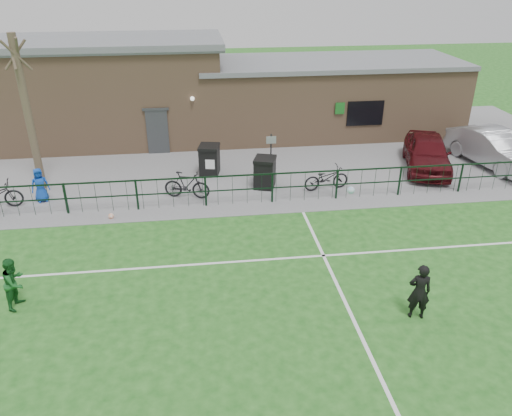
{
  "coord_description": "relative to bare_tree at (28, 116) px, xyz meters",
  "views": [
    {
      "loc": [
        -1.78,
        -8.89,
        8.29
      ],
      "look_at": [
        0.0,
        5.0,
        1.3
      ],
      "focal_mm": 35.0,
      "sensor_mm": 36.0,
      "label": 1
    }
  ],
  "objects": [
    {
      "name": "ground",
      "position": [
        8.0,
        -10.5,
        -3.0
      ],
      "size": [
        90.0,
        90.0,
        0.0
      ],
      "primitive_type": "plane",
      "color": "#1D5619",
      "rests_on": "ground"
    },
    {
      "name": "paving_strip",
      "position": [
        8.0,
        3.0,
        -2.99
      ],
      "size": [
        34.0,
        13.0,
        0.02
      ],
      "primitive_type": "cube",
      "color": "slate",
      "rests_on": "ground"
    },
    {
      "name": "pitch_line_touch",
      "position": [
        8.0,
        -2.7,
        -3.0
      ],
      "size": [
        28.0,
        0.1,
        0.01
      ],
      "primitive_type": "cube",
      "color": "white",
      "rests_on": "ground"
    },
    {
      "name": "pitch_line_mid",
      "position": [
        8.0,
        -6.5,
        -3.0
      ],
      "size": [
        28.0,
        0.1,
        0.01
      ],
      "primitive_type": "cube",
      "color": "white",
      "rests_on": "ground"
    },
    {
      "name": "pitch_line_perp",
      "position": [
        10.0,
        -10.5,
        -3.0
      ],
      "size": [
        0.1,
        16.0,
        0.01
      ],
      "primitive_type": "cube",
      "color": "white",
      "rests_on": "ground"
    },
    {
      "name": "perimeter_fence",
      "position": [
        8.0,
        -2.5,
        -2.4
      ],
      "size": [
        28.0,
        0.1,
        1.2
      ],
      "primitive_type": "cube",
      "color": "black",
      "rests_on": "ground"
    },
    {
      "name": "bare_tree",
      "position": [
        0.0,
        0.0,
        0.0
      ],
      "size": [
        0.3,
        0.3,
        6.0
      ],
      "primitive_type": "cylinder",
      "color": "#4C3D2E",
      "rests_on": "ground"
    },
    {
      "name": "wheelie_bin_left",
      "position": [
        6.78,
        0.62,
        -2.39
      ],
      "size": [
        0.94,
        1.03,
        1.18
      ],
      "primitive_type": "cube",
      "rotation": [
        0.0,
        0.0,
        -0.2
      ],
      "color": "black",
      "rests_on": "paving_strip"
    },
    {
      "name": "wheelie_bin_right",
      "position": [
        8.92,
        -1.07,
        -2.4
      ],
      "size": [
        1.0,
        1.07,
        1.16
      ],
      "primitive_type": "cube",
      "rotation": [
        0.0,
        0.0,
        -0.32
      ],
      "color": "black",
      "rests_on": "paving_strip"
    },
    {
      "name": "sign_post",
      "position": [
        9.27,
        -0.41,
        -1.98
      ],
      "size": [
        0.08,
        0.08,
        2.0
      ],
      "primitive_type": "cylinder",
      "rotation": [
        0.0,
        0.0,
        -0.36
      ],
      "color": "black",
      "rests_on": "paving_strip"
    },
    {
      "name": "car_maroon",
      "position": [
        16.22,
        -0.02,
        -2.22
      ],
      "size": [
        3.06,
        4.77,
        1.51
      ],
      "primitive_type": "imported",
      "rotation": [
        0.0,
        0.0,
        -0.31
      ],
      "color": "#490D12",
      "rests_on": "paving_strip"
    },
    {
      "name": "car_silver",
      "position": [
        19.34,
        0.01,
        -2.2
      ],
      "size": [
        2.59,
        4.99,
        1.57
      ],
      "primitive_type": "imported",
      "rotation": [
        0.0,
        0.0,
        0.2
      ],
      "color": "#9FA1A6",
      "rests_on": "paving_strip"
    },
    {
      "name": "bicycle_d",
      "position": [
        5.81,
        -1.73,
        -2.44
      ],
      "size": [
        1.85,
        0.96,
        1.07
      ],
      "primitive_type": "imported",
      "rotation": [
        0.0,
        0.0,
        1.3
      ],
      "color": "black",
      "rests_on": "paving_strip"
    },
    {
      "name": "bicycle_e",
      "position": [
        11.32,
        -1.62,
        -2.5
      ],
      "size": [
        1.92,
        0.91,
        0.97
      ],
      "primitive_type": "imported",
      "rotation": [
        0.0,
        0.0,
        1.72
      ],
      "color": "black",
      "rests_on": "paving_strip"
    },
    {
      "name": "spectator_child",
      "position": [
        0.32,
        -1.32,
        -2.32
      ],
      "size": [
        0.76,
        0.64,
        1.33
      ],
      "primitive_type": "imported",
      "rotation": [
        0.0,
        0.0,
        0.39
      ],
      "color": "#1242AB",
      "rests_on": "paving_strip"
    },
    {
      "name": "goalkeeper_kick",
      "position": [
        11.59,
        -9.59,
        -2.17
      ],
      "size": [
        1.38,
        3.48,
        2.35
      ],
      "color": "black",
      "rests_on": "ground"
    },
    {
      "name": "outfield_player",
      "position": [
        1.32,
        -7.89,
        -2.28
      ],
      "size": [
        0.7,
        0.81,
        1.45
      ],
      "primitive_type": "imported",
      "rotation": [
        0.0,
        0.0,
        1.34
      ],
      "color": "#1A5C24",
      "rests_on": "ground"
    },
    {
      "name": "ball_ground",
      "position": [
        3.1,
        -3.1,
        -2.9
      ],
      "size": [
        0.2,
        0.2,
        0.2
      ],
      "primitive_type": "sphere",
      "color": "white",
      "rests_on": "ground"
    },
    {
      "name": "clubhouse",
      "position": [
        7.12,
        6.0,
        -0.78
      ],
      "size": [
        24.25,
        5.4,
        4.96
      ],
      "color": "#9E7858",
      "rests_on": "ground"
    }
  ]
}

